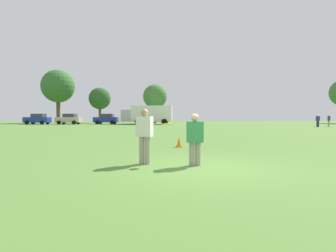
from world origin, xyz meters
TOP-DOWN VIEW (x-y plane):
  - ground_plane at (0.00, 0.00)m, footprint 145.37×145.37m
  - player_thrower at (-1.79, 0.62)m, footprint 0.52×0.38m
  - player_defender at (-0.29, 0.41)m, footprint 0.49×0.31m
  - frisbee at (-1.13, 0.62)m, footprint 0.28×0.27m
  - traffic_cone at (-0.75, 5.32)m, footprint 0.32×0.32m
  - parked_car_near_left at (-24.80, 39.88)m, footprint 4.23×2.27m
  - parked_car_mid_left at (-19.67, 40.61)m, footprint 4.23×2.27m
  - parked_car_center at (-13.48, 41.87)m, footprint 4.23×2.27m
  - box_truck at (-5.95, 40.42)m, footprint 8.54×3.11m
  - bystander_sideline_watcher at (17.45, 30.15)m, footprint 0.49×0.50m
  - bystander_far_jogger at (19.25, 30.90)m, footprint 0.36×0.49m
  - tree_west_oak at (-25.40, 49.69)m, footprint 6.68×6.68m
  - tree_west_maple at (-17.04, 50.57)m, footprint 4.49×4.49m
  - tree_center_elm at (-5.33, 47.18)m, footprint 4.63×4.63m

SIDE VIEW (x-z plane):
  - ground_plane at x=0.00m, z-range 0.00..0.00m
  - traffic_cone at x=-0.75m, z-range -0.01..0.47m
  - player_defender at x=-0.29m, z-range 0.08..1.60m
  - bystander_far_jogger at x=19.25m, z-range 0.10..1.72m
  - bystander_sideline_watcher at x=17.45m, z-range 0.10..1.72m
  - parked_car_near_left at x=-24.80m, z-range 0.01..1.83m
  - parked_car_mid_left at x=-19.67m, z-range 0.01..1.83m
  - parked_car_center at x=-13.48m, z-range 0.01..1.83m
  - player_thrower at x=-1.79m, z-range 0.11..1.76m
  - frisbee at x=-1.13m, z-range 1.15..1.25m
  - box_truck at x=-5.95m, z-range 0.16..3.34m
  - tree_west_maple at x=-17.04m, z-range 1.37..8.66m
  - tree_center_elm at x=-5.33m, z-range 1.41..8.94m
  - tree_west_oak at x=-25.40m, z-range 2.04..12.90m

